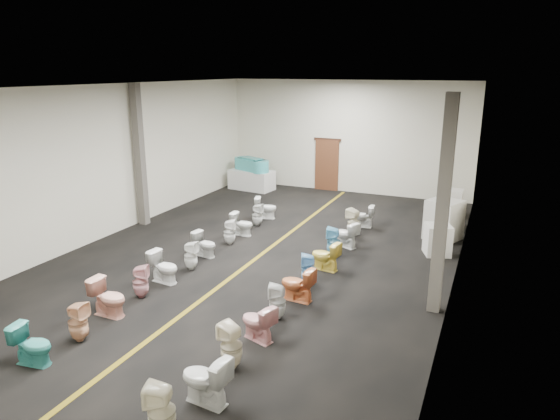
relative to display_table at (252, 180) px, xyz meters
The scene contains 39 objects.
floor 7.72m from the display_table, 61.22° to the right, with size 16.00×16.00×0.00m, color black.
ceiling 8.73m from the display_table, 61.22° to the right, with size 16.00×16.00×0.00m, color black.
wall_back 4.33m from the display_table, 18.51° to the left, with size 10.00×10.00×0.00m, color beige.
wall_left 7.12m from the display_table, 100.79° to the right, with size 16.00×16.00×0.00m, color beige.
wall_right 11.18m from the display_table, 37.80° to the right, with size 16.00×16.00×0.00m, color beige.
aisle_stripe 7.72m from the display_table, 61.22° to the right, with size 0.12×15.60×0.01m, color #7B6411.
back_door 3.21m from the display_table, 22.10° to the left, with size 1.00×0.10×2.10m, color #562D19.
door_frame 3.58m from the display_table, 22.27° to the left, with size 1.15×0.08×0.10m, color #331C11.
column_left 6.13m from the display_table, 100.22° to the right, with size 0.25×0.25×4.50m, color #59544C.
column_right 11.97m from the display_table, 44.30° to the right, with size 0.25×0.25×4.50m, color #59544C.
display_table is the anchor object (origin of this frame).
bathtub 0.66m from the display_table, 116.57° to the left, with size 1.76×1.14×0.55m.
appliance_crate_a 9.44m from the display_table, 30.72° to the right, with size 0.65×0.65×0.84m, color silver.
appliance_crate_b 8.81m from the display_table, 22.94° to the right, with size 0.87×0.87×1.20m, color beige.
appliance_crate_c 8.38m from the display_table, 14.42° to the right, with size 0.68×0.68×0.77m, color beige.
appliance_crate_d 8.15m from the display_table, ahead, with size 0.65×0.65×0.93m, color silver.
toilet_left_0 13.31m from the display_table, 79.62° to the right, with size 0.40×0.71×0.72m, color teal.
toilet_left_1 12.46m from the display_table, 78.21° to the right, with size 0.35×0.36×0.78m, color #E6AB81.
toilet_left_2 11.43m from the display_table, 78.10° to the right, with size 0.44×0.78×0.79m, color #F7AF99.
toilet_left_3 10.53m from the display_table, 76.73° to the right, with size 0.34×0.35×0.76m, color #D3969A.
toilet_left_4 9.65m from the display_table, 75.68° to the right, with size 0.43×0.75×0.76m, color white.
toilet_left_5 8.81m from the display_table, 73.28° to the right, with size 0.33×0.34×0.74m, color white.
toilet_left_6 7.86m from the display_table, 72.51° to the right, with size 0.38×0.67×0.68m, color silver.
toilet_left_7 6.87m from the display_table, 68.59° to the right, with size 0.34×0.34×0.75m, color white.
toilet_left_8 6.03m from the display_table, 66.01° to the right, with size 0.39×0.69×0.70m, color white.
toilet_left_9 5.12m from the display_table, 61.20° to the right, with size 0.33×0.34×0.73m, color silver.
toilet_left_10 4.29m from the display_table, 56.82° to the right, with size 0.41×0.72×0.74m, color white.
toilet_right_0 14.77m from the display_table, 67.99° to the right, with size 0.38×0.39×0.85m, color beige.
toilet_right_1 14.01m from the display_table, 66.09° to the right, with size 0.46×0.80×0.81m, color white.
toilet_right_2 13.08m from the display_table, 64.73° to the right, with size 0.37×0.38×0.83m, color beige.
toilet_right_3 12.19m from the display_table, 62.70° to the right, with size 0.41×0.72×0.73m, color pink.
toilet_right_4 11.38m from the display_table, 60.61° to the right, with size 0.34×0.35×0.75m, color silver.
toilet_right_5 10.62m from the display_table, 57.83° to the right, with size 0.43×0.75×0.77m, color #D5713D.
toilet_right_6 9.84m from the display_table, 55.43° to the right, with size 0.34×0.35×0.76m, color #78BAEC.
toilet_right_7 9.07m from the display_table, 51.43° to the right, with size 0.42×0.73×0.75m, color #F5D951.
toilet_right_8 8.24m from the display_table, 47.62° to the right, with size 0.37×0.37×0.81m, color #69BAE0.
toilet_right_9 7.71m from the display_table, 42.87° to the right, with size 0.42×0.73×0.75m, color white.
toilet_right_10 6.97m from the display_table, 36.91° to the right, with size 0.38×0.39×0.84m, color #ECE4C4.
toilet_right_11 6.48m from the display_table, 29.95° to the right, with size 0.41×0.71×0.73m, color silver.
Camera 1 is at (5.61, -11.57, 4.92)m, focal length 32.00 mm.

